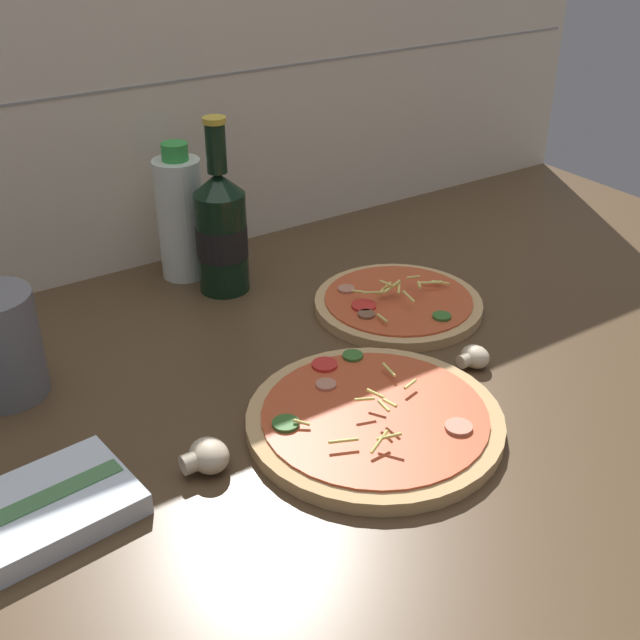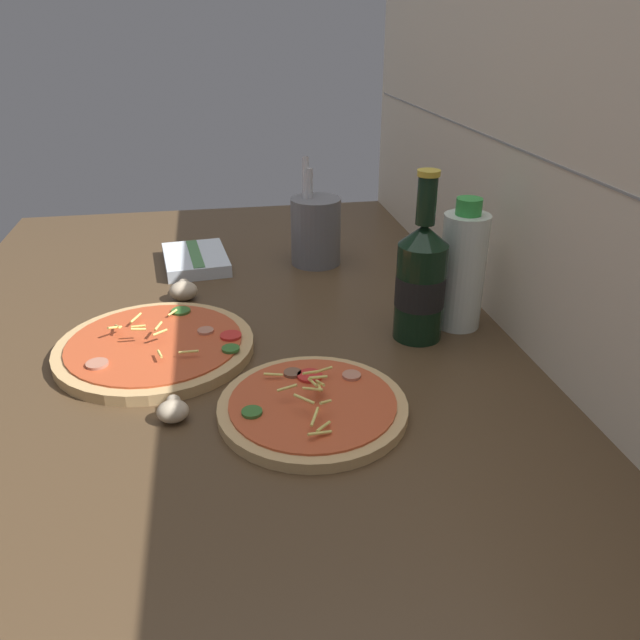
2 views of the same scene
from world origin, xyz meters
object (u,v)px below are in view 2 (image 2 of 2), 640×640
at_px(oil_bottle, 462,269).
at_px(mushroom_left, 173,410).
at_px(pizza_far, 313,407).
at_px(mushroom_right, 183,290).
at_px(pizza_near, 156,347).
at_px(utensil_crock, 316,230).
at_px(beer_bottle, 421,280).
at_px(dish_towel, 196,259).

height_order(oil_bottle, mushroom_left, oil_bottle).
bearing_deg(pizza_far, mushroom_right, -156.61).
bearing_deg(mushroom_right, pizza_far, 23.39).
height_order(pizza_near, mushroom_left, pizza_near).
xyz_separation_m(pizza_near, mushroom_left, (0.18, 0.03, 0.00)).
height_order(pizza_far, mushroom_right, pizza_far).
distance_m(pizza_near, mushroom_right, 0.19).
bearing_deg(mushroom_left, oil_bottle, 113.35).
distance_m(mushroom_left, utensil_crock, 0.57).
distance_m(pizza_near, pizza_far, 0.28).
height_order(pizza_far, beer_bottle, beer_bottle).
height_order(pizza_near, dish_towel, pizza_near).
bearing_deg(utensil_crock, beer_bottle, 16.32).
xyz_separation_m(beer_bottle, dish_towel, (-0.37, -0.34, -0.08)).
height_order(pizza_near, beer_bottle, beer_bottle).
xyz_separation_m(pizza_near, dish_towel, (-0.35, 0.06, 0.00)).
bearing_deg(pizza_near, utensil_crock, 137.89).
distance_m(mushroom_left, mushroom_right, 0.37).
bearing_deg(mushroom_left, pizza_near, -169.98).
xyz_separation_m(pizza_near, oil_bottle, (-0.01, 0.47, 0.09)).
bearing_deg(dish_towel, mushroom_right, -6.91).
height_order(pizza_far, utensil_crock, utensil_crock).
bearing_deg(mushroom_left, dish_towel, 177.25).
relative_size(pizza_near, mushroom_left, 7.04).
distance_m(beer_bottle, utensil_crock, 0.36).
bearing_deg(beer_bottle, dish_towel, -137.66).
height_order(mushroom_right, dish_towel, mushroom_right).
distance_m(pizza_far, oil_bottle, 0.35).
xyz_separation_m(oil_bottle, mushroom_right, (-0.18, -0.43, -0.08)).
bearing_deg(oil_bottle, mushroom_right, -112.32).
xyz_separation_m(utensil_crock, dish_towel, (-0.03, -0.24, -0.06)).
height_order(beer_bottle, dish_towel, beer_bottle).
bearing_deg(oil_bottle, pizza_far, -52.83).
height_order(pizza_near, utensil_crock, utensil_crock).
bearing_deg(pizza_near, mushroom_right, 168.84).
bearing_deg(pizza_far, pizza_near, -133.64).
bearing_deg(pizza_far, utensil_crock, 169.95).
bearing_deg(pizza_near, oil_bottle, 91.31).
distance_m(pizza_near, utensil_crock, 0.44).
height_order(pizza_near, pizza_far, pizza_near).
bearing_deg(utensil_crock, oil_bottle, 29.31).
distance_m(mushroom_left, dish_towel, 0.53).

